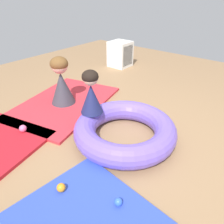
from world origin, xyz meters
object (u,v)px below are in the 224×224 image
at_px(play_ball_pink, 23,128).
at_px(storage_cube, 121,54).
at_px(play_ball_orange, 61,188).
at_px(play_ball_blue, 118,202).
at_px(inflatable_cushion, 125,130).
at_px(child_in_navy, 91,93).
at_px(adult_seated, 61,81).

distance_m(play_ball_pink, storage_cube, 3.00).
bearing_deg(play_ball_orange, play_ball_blue, -66.65).
bearing_deg(storage_cube, inflatable_cushion, -141.80).
distance_m(child_in_navy, adult_seated, 0.87).
relative_size(child_in_navy, play_ball_blue, 7.70).
bearing_deg(play_ball_pink, play_ball_blue, -92.87).
bearing_deg(inflatable_cushion, play_ball_blue, -146.79).
xyz_separation_m(child_in_navy, play_ball_blue, (-0.72, -0.98, -0.45)).
height_order(inflatable_cushion, play_ball_orange, inflatable_cushion).
relative_size(child_in_navy, adult_seated, 0.75).
bearing_deg(child_in_navy, play_ball_orange, 14.96).
height_order(child_in_navy, play_ball_blue, child_in_navy).
bearing_deg(play_ball_orange, play_ball_pink, 75.24).
distance_m(play_ball_orange, play_ball_pink, 1.13).
xyz_separation_m(child_in_navy, storage_cube, (2.28, 1.27, -0.25)).
height_order(adult_seated, play_ball_blue, adult_seated).
bearing_deg(storage_cube, play_ball_pink, -166.99).
bearing_deg(inflatable_cushion, play_ball_orange, -177.38).
relative_size(child_in_navy, storage_cube, 0.98).
bearing_deg(adult_seated, play_ball_pink, -14.04).
relative_size(play_ball_orange, play_ball_pink, 0.87).
bearing_deg(child_in_navy, storage_cube, -164.02).
relative_size(play_ball_blue, play_ball_orange, 0.89).
bearing_deg(play_ball_pink, inflatable_cushion, -55.06).
relative_size(child_in_navy, play_ball_pink, 5.97).
height_order(play_ball_blue, play_ball_pink, play_ball_pink).
bearing_deg(play_ball_orange, storage_cube, 28.87).
xyz_separation_m(adult_seated, play_ball_pink, (-0.85, -0.23, -0.31)).
relative_size(child_in_navy, play_ball_orange, 6.84).
bearing_deg(child_in_navy, play_ball_pink, -56.36).
bearing_deg(storage_cube, adult_seated, -167.92).
distance_m(adult_seated, play_ball_pink, 0.93).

